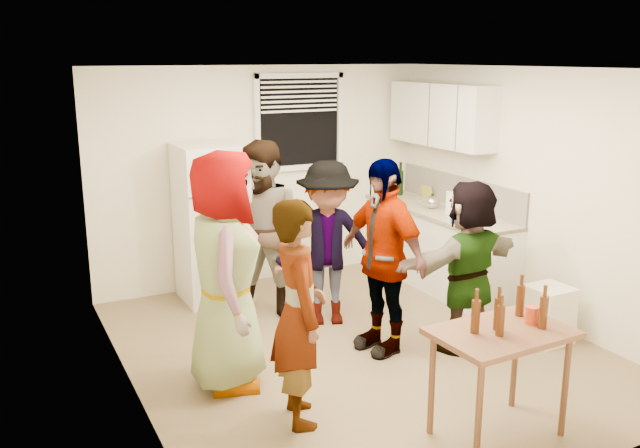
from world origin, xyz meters
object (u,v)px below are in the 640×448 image
trash_bin (548,316)px  guest_grey (229,383)px  guest_back_right (327,322)px  guest_orange (464,346)px  serving_table (495,434)px  wine_bottle (400,195)px  refrigerator (212,223)px  guest_stripe (299,418)px  kettle (432,208)px  red_cup (531,323)px  beer_bottle_table (499,336)px  beer_bottle_counter (460,220)px  guest_back_left (269,319)px  guest_black (380,348)px  blue_cup (454,223)px

trash_bin → guest_grey: (-2.94, 0.54, -0.25)m
guest_back_right → guest_orange: (0.86, -1.09, 0.00)m
serving_table → wine_bottle: bearing=66.6°
wine_bottle → guest_grey: wine_bottle is taller
refrigerator → wine_bottle: refrigerator is taller
serving_table → guest_grey: 2.13m
guest_stripe → wine_bottle: bearing=-30.2°
guest_back_right → kettle: bearing=38.8°
kettle → serving_table: bearing=-97.9°
refrigerator → serving_table: refrigerator is taller
kettle → guest_stripe: kettle is taller
red_cup → guest_orange: bearing=69.3°
kettle → beer_bottle_table: 3.37m
wine_bottle → beer_bottle_counter: wine_bottle is taller
kettle → red_cup: (-1.25, -2.90, -0.11)m
guest_back_left → guest_black: (0.64, -1.11, 0.00)m
beer_bottle_table → guest_back_left: size_ratio=0.12×
kettle → guest_grey: size_ratio=0.12×
red_cup → kettle: bearing=66.8°
kettle → serving_table: kettle is taller
guest_back_right → trash_bin: bearing=-18.8°
kettle → red_cup: 3.16m
refrigerator → red_cup: size_ratio=13.66×
guest_black → guest_orange: 0.78m
beer_bottle_counter → beer_bottle_table: 2.84m
trash_bin → guest_orange: trash_bin is taller
refrigerator → guest_grey: size_ratio=0.89×
serving_table → blue_cup: bearing=59.6°
guest_back_left → trash_bin: bearing=3.3°
blue_cup → guest_black: 1.67m
blue_cup → trash_bin: blue_cup is taller
wine_bottle → blue_cup: 1.53m
beer_bottle_counter → guest_black: 1.83m
kettle → guest_orange: size_ratio=0.14×
guest_grey → guest_back_left: size_ratio=1.05×
refrigerator → guest_stripe: refrigerator is taller
guest_stripe → blue_cup: bearing=-46.9°
guest_back_right → guest_black: bearing=-58.9°
refrigerator → guest_orange: (1.64, -2.28, -0.85)m
trash_bin → beer_bottle_table: 2.01m
beer_bottle_counter → red_cup: (-1.20, -2.32, -0.11)m
refrigerator → beer_bottle_table: refrigerator is taller
refrigerator → guest_black: bearing=-64.9°
guest_grey → beer_bottle_counter: bearing=-57.2°
serving_table → guest_orange: 1.49m
kettle → guest_grey: kettle is taller
beer_bottle_table → blue_cup: bearing=58.8°
serving_table → guest_back_right: size_ratio=0.57×
kettle → guest_black: kettle is taller
beer_bottle_counter → refrigerator: bearing=151.9°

